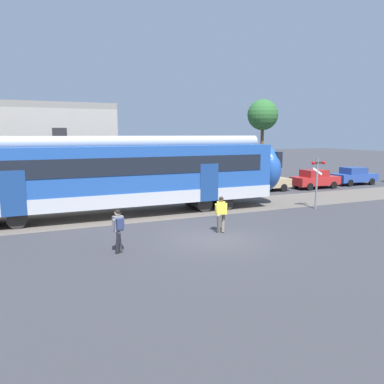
{
  "coord_description": "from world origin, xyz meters",
  "views": [
    {
      "loc": [
        -6.94,
        -13.88,
        4.41
      ],
      "look_at": [
        0.27,
        2.8,
        1.6
      ],
      "focal_mm": 35.0,
      "sensor_mm": 36.0,
      "label": 1
    }
  ],
  "objects_px": {
    "parked_car_tan": "(264,181)",
    "crossing_signal": "(317,175)",
    "pedestrian_grey": "(118,227)",
    "parked_car_red": "(315,179)",
    "pedestrian_yellow": "(221,212)",
    "parked_car_blue": "(354,176)"
  },
  "relations": [
    {
      "from": "pedestrian_grey",
      "to": "parked_car_tan",
      "type": "bearing_deg",
      "value": 38.09
    },
    {
      "from": "parked_car_red",
      "to": "crossing_signal",
      "type": "height_order",
      "value": "crossing_signal"
    },
    {
      "from": "parked_car_blue",
      "to": "parked_car_red",
      "type": "bearing_deg",
      "value": -175.03
    },
    {
      "from": "parked_car_tan",
      "to": "parked_car_red",
      "type": "relative_size",
      "value": 1.0
    },
    {
      "from": "parked_car_tan",
      "to": "crossing_signal",
      "type": "bearing_deg",
      "value": -99.3
    },
    {
      "from": "parked_car_tan",
      "to": "crossing_signal",
      "type": "distance_m",
      "value": 7.31
    },
    {
      "from": "parked_car_red",
      "to": "crossing_signal",
      "type": "bearing_deg",
      "value": -130.98
    },
    {
      "from": "pedestrian_yellow",
      "to": "parked_car_blue",
      "type": "relative_size",
      "value": 0.41
    },
    {
      "from": "crossing_signal",
      "to": "parked_car_tan",
      "type": "bearing_deg",
      "value": 80.7
    },
    {
      "from": "crossing_signal",
      "to": "parked_car_red",
      "type": "bearing_deg",
      "value": 49.02
    },
    {
      "from": "crossing_signal",
      "to": "parked_car_blue",
      "type": "bearing_deg",
      "value": 34.07
    },
    {
      "from": "pedestrian_grey",
      "to": "pedestrian_yellow",
      "type": "height_order",
      "value": "same"
    },
    {
      "from": "pedestrian_grey",
      "to": "parked_car_tan",
      "type": "height_order",
      "value": "pedestrian_grey"
    },
    {
      "from": "pedestrian_grey",
      "to": "pedestrian_yellow",
      "type": "relative_size",
      "value": 1.0
    },
    {
      "from": "pedestrian_grey",
      "to": "pedestrian_yellow",
      "type": "distance_m",
      "value": 5.01
    },
    {
      "from": "parked_car_red",
      "to": "parked_car_tan",
      "type": "bearing_deg",
      "value": 176.03
    },
    {
      "from": "parked_car_red",
      "to": "crossing_signal",
      "type": "relative_size",
      "value": 1.34
    },
    {
      "from": "pedestrian_yellow",
      "to": "parked_car_tan",
      "type": "xyz_separation_m",
      "value": [
        8.93,
        9.72,
        -0.18
      ]
    },
    {
      "from": "parked_car_tan",
      "to": "parked_car_blue",
      "type": "distance_m",
      "value": 9.48
    },
    {
      "from": "pedestrian_grey",
      "to": "parked_car_red",
      "type": "relative_size",
      "value": 0.41
    },
    {
      "from": "pedestrian_yellow",
      "to": "parked_car_red",
      "type": "relative_size",
      "value": 0.41
    },
    {
      "from": "pedestrian_yellow",
      "to": "parked_car_tan",
      "type": "bearing_deg",
      "value": 47.43
    }
  ]
}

